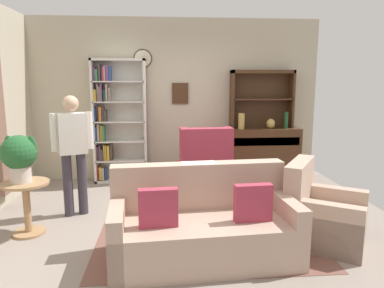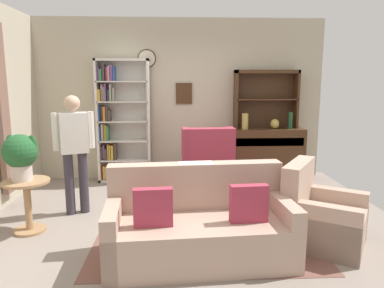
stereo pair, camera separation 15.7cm
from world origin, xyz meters
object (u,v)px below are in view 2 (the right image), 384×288
(bottle_wine, at_px, (290,121))
(person_reading, at_px, (74,146))
(book_stack, at_px, (220,184))
(potted_plant_large, at_px, (20,154))
(vase_round, at_px, (275,124))
(vase_tall, at_px, (245,121))
(plant_stand, at_px, (28,200))
(sideboard, at_px, (265,151))
(bookshelf, at_px, (119,120))
(sideboard_hutch, at_px, (266,91))
(couch_floral, at_px, (199,227))
(wingback_chair, at_px, (206,169))
(coffee_table, at_px, (210,194))
(armchair_floral, at_px, (321,218))

(bottle_wine, height_order, person_reading, person_reading)
(book_stack, bearing_deg, potted_plant_large, -172.88)
(vase_round, height_order, person_reading, person_reading)
(vase_tall, xyz_separation_m, vase_round, (0.52, 0.01, -0.05))
(vase_tall, xyz_separation_m, plant_stand, (-2.91, -1.99, -0.67))
(vase_tall, relative_size, person_reading, 0.17)
(vase_round, xyz_separation_m, plant_stand, (-3.43, -2.01, -0.62))
(sideboard, bearing_deg, bottle_wine, -12.89)
(bookshelf, distance_m, vase_round, 2.68)
(sideboard, distance_m, bottle_wine, 0.68)
(person_reading, distance_m, book_stack, 1.93)
(vase_round, bearing_deg, sideboard, 152.83)
(sideboard, relative_size, vase_tall, 4.82)
(bookshelf, xyz_separation_m, sideboard, (2.54, -0.09, -0.56))
(bookshelf, xyz_separation_m, potted_plant_large, (-0.80, -2.15, -0.14))
(book_stack, bearing_deg, sideboard_hutch, 61.37)
(bottle_wine, relative_size, book_stack, 1.26)
(vase_round, bearing_deg, couch_floral, -118.75)
(sideboard_hutch, height_order, person_reading, sideboard_hutch)
(bookshelf, height_order, sideboard, bookshelf)
(book_stack, bearing_deg, wingback_chair, 93.92)
(bookshelf, bearing_deg, person_reading, -102.40)
(bottle_wine, xyz_separation_m, book_stack, (-1.42, -1.69, -0.60))
(sideboard_hutch, distance_m, vase_round, 0.60)
(sideboard_hutch, bearing_deg, coffee_table, -120.29)
(vase_round, height_order, plant_stand, vase_round)
(sideboard, height_order, wingback_chair, wingback_chair)
(wingback_chair, xyz_separation_m, person_reading, (-1.79, -0.80, 0.52))
(person_reading, relative_size, coffee_table, 1.95)
(bookshelf, distance_m, plant_stand, 2.39)
(bookshelf, height_order, potted_plant_large, bookshelf)
(coffee_table, xyz_separation_m, book_stack, (0.13, 0.09, 0.11))
(bookshelf, height_order, vase_tall, bookshelf)
(armchair_floral, distance_m, wingback_chair, 2.14)
(sideboard_hutch, bearing_deg, bottle_wine, -26.96)
(plant_stand, xyz_separation_m, coffee_table, (2.14, 0.20, -0.03))
(potted_plant_large, xyz_separation_m, book_stack, (2.31, 0.29, -0.47))
(vase_tall, bearing_deg, couch_floral, -109.74)
(wingback_chair, distance_m, plant_stand, 2.59)
(vase_tall, relative_size, book_stack, 1.20)
(potted_plant_large, bearing_deg, person_reading, 51.70)
(book_stack, bearing_deg, vase_round, 55.86)
(armchair_floral, relative_size, potted_plant_large, 1.98)
(person_reading, relative_size, book_stack, 6.92)
(armchair_floral, xyz_separation_m, person_reading, (-2.85, 1.06, 0.62))
(vase_tall, relative_size, couch_floral, 0.15)
(sideboard_hutch, bearing_deg, person_reading, -150.95)
(sideboard_hutch, xyz_separation_m, coffee_table, (-1.16, -1.98, -1.21))
(coffee_table, bearing_deg, vase_tall, 66.84)
(bottle_wine, bearing_deg, wingback_chair, -157.72)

